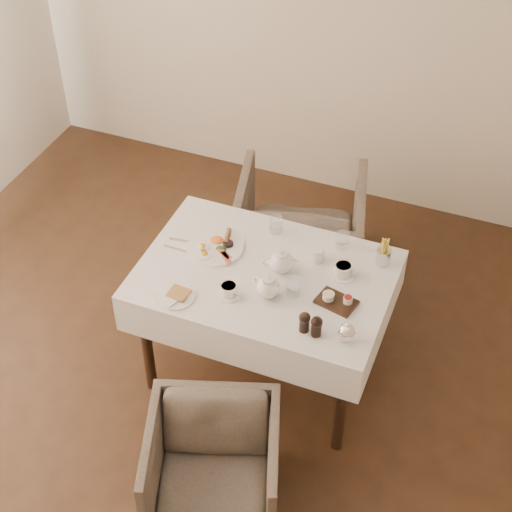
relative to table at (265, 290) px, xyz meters
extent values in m
plane|color=black|center=(-0.14, -0.69, -0.64)|extent=(5.00, 5.00, 0.00)
cube|color=black|center=(0.00, 0.00, 0.08)|extent=(1.20, 0.80, 0.04)
cube|color=white|center=(0.00, 0.00, 0.00)|extent=(1.28, 0.88, 0.23)
cylinder|color=black|center=(-0.54, 0.34, -0.29)|extent=(0.06, 0.06, 0.70)
cylinder|color=black|center=(0.54, 0.34, -0.29)|extent=(0.06, 0.06, 0.70)
cylinder|color=black|center=(-0.54, -0.34, -0.29)|extent=(0.06, 0.06, 0.70)
cylinder|color=black|center=(0.54, -0.34, -0.29)|extent=(0.06, 0.06, 0.70)
imported|color=#473D34|center=(0.08, -0.87, -0.35)|extent=(0.78, 0.79, 0.57)
imported|color=#473D34|center=(-0.08, 0.82, -0.28)|extent=(0.93, 0.94, 0.71)
cylinder|color=white|center=(-0.31, 0.08, 0.12)|extent=(0.30, 0.30, 0.01)
ellipsoid|color=#D36426|center=(-0.32, 0.13, 0.14)|extent=(0.08, 0.07, 0.03)
cylinder|color=brown|center=(-0.28, 0.17, 0.14)|extent=(0.05, 0.11, 0.03)
cylinder|color=black|center=(-0.25, 0.12, 0.14)|extent=(0.06, 0.06, 0.02)
cube|color=maroon|center=(-0.23, 0.03, 0.13)|extent=(0.10, 0.09, 0.01)
ellipsoid|color=#264C19|center=(-0.28, 0.08, 0.13)|extent=(0.06, 0.05, 0.02)
cylinder|color=white|center=(-0.35, -0.32, 0.12)|extent=(0.20, 0.20, 0.01)
cube|color=brown|center=(-0.34, -0.31, 0.13)|extent=(0.10, 0.10, 0.01)
cube|color=white|center=(-0.38, -0.34, 0.13)|extent=(0.16, 0.14, 0.02)
cylinder|color=white|center=(0.22, 0.19, 0.16)|extent=(0.08, 0.08, 0.08)
cylinder|color=white|center=(-0.11, -0.21, 0.12)|extent=(0.13, 0.13, 0.01)
cylinder|color=white|center=(-0.11, -0.21, 0.15)|extent=(0.10, 0.10, 0.06)
cylinder|color=tan|center=(-0.11, -0.21, 0.18)|extent=(0.07, 0.07, 0.00)
cylinder|color=white|center=(0.37, 0.13, 0.12)|extent=(0.14, 0.14, 0.01)
cylinder|color=white|center=(0.37, 0.13, 0.16)|extent=(0.11, 0.11, 0.06)
cylinder|color=tan|center=(0.37, 0.13, 0.18)|extent=(0.08, 0.08, 0.00)
cylinder|color=silver|center=(-0.06, 0.33, 0.17)|extent=(0.09, 0.09, 0.10)
cylinder|color=silver|center=(0.18, -0.09, 0.17)|extent=(0.10, 0.10, 0.10)
cylinder|color=silver|center=(0.31, 0.34, 0.16)|extent=(0.07, 0.07, 0.10)
cube|color=black|center=(0.40, -0.07, 0.13)|extent=(0.21, 0.17, 0.02)
cylinder|color=white|center=(0.36, -0.07, 0.15)|extent=(0.06, 0.06, 0.03)
cylinder|color=maroon|center=(0.45, -0.06, 0.15)|extent=(0.05, 0.05, 0.03)
cylinder|color=silver|center=(0.54, 0.29, 0.16)|extent=(0.08, 0.08, 0.09)
cube|color=silver|center=(-0.47, 0.07, 0.12)|extent=(0.20, 0.04, 0.00)
cube|color=silver|center=(-0.48, 0.00, 0.12)|extent=(0.19, 0.02, 0.00)
camera|label=1|loc=(1.02, -2.71, 2.85)|focal=55.00mm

